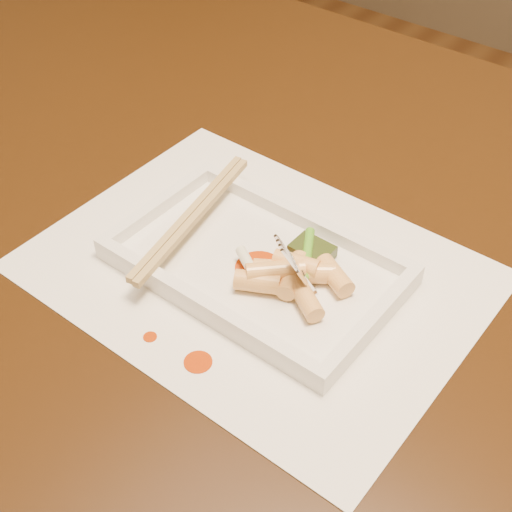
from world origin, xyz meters
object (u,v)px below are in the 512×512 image
Objects in this scene: chopstick_a at (189,214)px; fork at (336,223)px; table at (251,281)px; placemat at (256,271)px; plate_base at (256,267)px.

fork is (0.15, 0.02, 0.06)m from chopstick_a.
table is at bearing 70.91° from chopstick_a.
placemat is 0.00m from plate_base.
plate_base is 0.11m from fork.
plate_base is 1.86× the size of fork.
placemat is (0.06, -0.07, 0.10)m from table.
chopstick_a is at bearing 180.00° from placemat.
table is 3.50× the size of placemat.
fork reaches higher than table.
plate_base is (0.00, 0.00, 0.00)m from placemat.
placemat is at bearing -165.58° from fork.
table is 0.14m from plate_base.
chopstick_a is 0.16m from fork.
chopstick_a is 1.45× the size of fork.
placemat is at bearing -47.90° from table.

